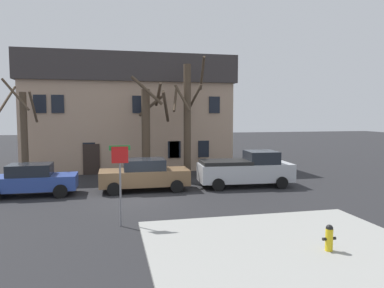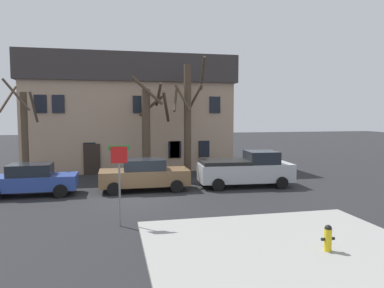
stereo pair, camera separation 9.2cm
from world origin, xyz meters
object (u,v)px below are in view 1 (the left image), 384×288
(fire_hydrant, at_px, (329,237))
(car_blue_sedan, at_px, (31,180))
(tree_bare_far, at_px, (188,117))
(street_sign_pole, at_px, (120,170))
(pickup_truck_silver, at_px, (246,169))
(tree_bare_near, at_px, (24,133))
(building_main, at_px, (129,112))
(car_brown_sedan, at_px, (144,175))
(tree_bare_mid, at_px, (148,128))

(fire_hydrant, bearing_deg, car_blue_sedan, 135.07)
(tree_bare_far, xyz_separation_m, street_sign_pole, (-4.66, -10.17, -1.86))
(car_blue_sedan, xyz_separation_m, street_sign_pole, (4.31, -6.09, 1.27))
(pickup_truck_silver, bearing_deg, tree_bare_near, 163.72)
(building_main, xyz_separation_m, fire_hydrant, (4.77, -20.50, -3.74))
(car_brown_sedan, xyz_separation_m, pickup_truck_silver, (5.78, -0.10, 0.11))
(pickup_truck_silver, bearing_deg, fire_hydrant, -97.36)
(building_main, distance_m, street_sign_pole, 16.60)
(building_main, xyz_separation_m, car_blue_sedan, (-5.44, -10.32, -3.45))
(building_main, bearing_deg, fire_hydrant, -76.91)
(tree_bare_near, bearing_deg, tree_bare_mid, 1.94)
(car_brown_sedan, bearing_deg, pickup_truck_silver, -0.94)
(fire_hydrant, bearing_deg, street_sign_pole, 145.28)
(car_brown_sedan, bearing_deg, tree_bare_far, 51.32)
(tree_bare_mid, bearing_deg, tree_bare_near, -178.06)
(tree_bare_near, distance_m, tree_bare_far, 10.06)
(tree_bare_near, relative_size, tree_bare_mid, 0.95)
(tree_bare_far, bearing_deg, pickup_truck_silver, -58.47)
(pickup_truck_silver, relative_size, fire_hydrant, 6.90)
(tree_bare_mid, xyz_separation_m, street_sign_pole, (-2.00, -9.93, -1.15))
(building_main, height_order, car_brown_sedan, building_main)
(tree_bare_far, bearing_deg, street_sign_pole, -114.63)
(car_blue_sedan, xyz_separation_m, pickup_truck_silver, (11.51, -0.07, 0.16))
(building_main, bearing_deg, pickup_truck_silver, -59.69)
(tree_bare_near, xyz_separation_m, pickup_truck_silver, (12.55, -3.66, -2.03))
(tree_bare_far, height_order, street_sign_pole, tree_bare_far)
(tree_bare_far, height_order, car_blue_sedan, tree_bare_far)
(street_sign_pole, bearing_deg, tree_bare_mid, 78.64)
(car_brown_sedan, distance_m, street_sign_pole, 6.40)
(tree_bare_near, height_order, tree_bare_far, tree_bare_far)
(fire_hydrant, xyz_separation_m, street_sign_pole, (-5.90, 4.09, 1.56))
(tree_bare_far, xyz_separation_m, pickup_truck_silver, (2.54, -4.14, -2.97))
(tree_bare_near, relative_size, tree_bare_far, 0.79)
(fire_hydrant, bearing_deg, building_main, 103.09)
(car_blue_sedan, height_order, pickup_truck_silver, pickup_truck_silver)
(tree_bare_near, bearing_deg, car_brown_sedan, -27.81)
(car_blue_sedan, distance_m, car_brown_sedan, 5.73)
(building_main, distance_m, car_blue_sedan, 12.16)
(fire_hydrant, height_order, street_sign_pole, street_sign_pole)
(tree_bare_near, relative_size, pickup_truck_silver, 1.14)
(building_main, relative_size, tree_bare_mid, 2.37)
(building_main, distance_m, car_brown_sedan, 10.85)
(building_main, bearing_deg, tree_bare_near, -133.89)
(tree_bare_far, relative_size, pickup_truck_silver, 1.44)
(tree_bare_far, bearing_deg, building_main, 119.48)
(tree_bare_near, relative_size, fire_hydrant, 7.86)
(pickup_truck_silver, bearing_deg, car_brown_sedan, 179.06)
(car_brown_sedan, height_order, street_sign_pole, street_sign_pole)
(building_main, xyz_separation_m, car_brown_sedan, (0.29, -10.30, -3.40))
(building_main, height_order, car_blue_sedan, building_main)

